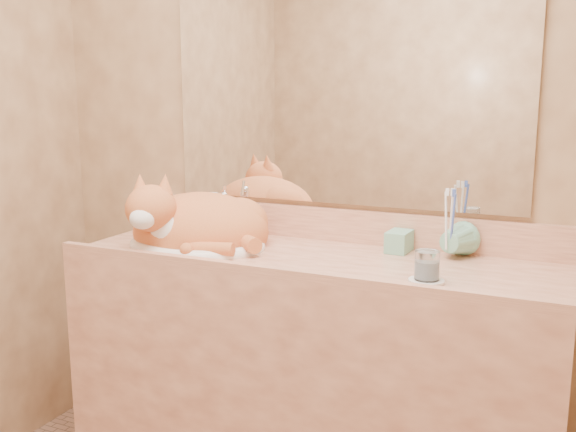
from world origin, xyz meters
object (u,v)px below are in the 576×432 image
at_px(soap_dispenser, 394,232).
at_px(toothbrush_cup, 449,244).
at_px(cat, 194,222).
at_px(water_glass, 427,265).
at_px(sink_basin, 197,225).
at_px(vanity_counter, 310,379).

distance_m(soap_dispenser, toothbrush_cup, 0.18).
distance_m(cat, toothbrush_cup, 0.86).
bearing_deg(soap_dispenser, water_glass, -54.69).
relative_size(sink_basin, toothbrush_cup, 4.24).
bearing_deg(water_glass, cat, 172.77).
bearing_deg(vanity_counter, toothbrush_cup, 19.31).
relative_size(cat, toothbrush_cup, 4.24).
height_order(soap_dispenser, water_glass, soap_dispenser).
xyz_separation_m(sink_basin, toothbrush_cup, (0.84, 0.17, -0.02)).
relative_size(vanity_counter, soap_dispenser, 9.93).
distance_m(vanity_counter, water_glass, 0.64).
bearing_deg(sink_basin, vanity_counter, 1.82).
bearing_deg(water_glass, toothbrush_cup, 88.40).
relative_size(vanity_counter, cat, 3.29).
bearing_deg(soap_dispenser, vanity_counter, -145.94).
bearing_deg(sink_basin, cat, -132.16).
distance_m(toothbrush_cup, water_glass, 0.28).
bearing_deg(sink_basin, water_glass, -8.56).
height_order(vanity_counter, cat, cat).
height_order(sink_basin, water_glass, sink_basin).
relative_size(vanity_counter, water_glass, 19.32).
height_order(cat, toothbrush_cup, cat).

